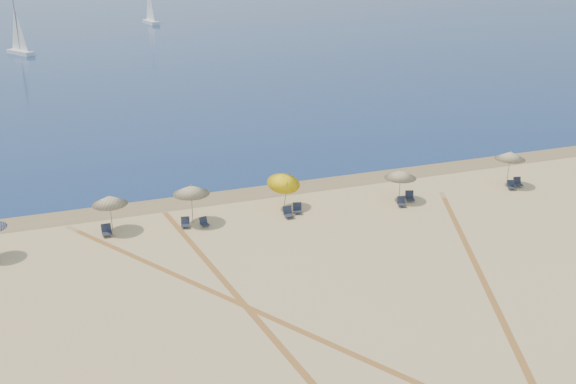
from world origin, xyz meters
The scene contains 18 objects.
wet_sand centered at (0.00, 24.00, 0.00)m, with size 500.00×500.00×0.00m, color olive.
umbrella_1 centered at (-11.27, 20.64, 2.05)m, with size 2.14×2.14×2.39m.
umbrella_2 centered at (-6.36, 20.16, 2.24)m, with size 2.29×2.29×2.58m.
umbrella_3 centered at (-0.13, 20.41, 2.00)m, with size 2.19×2.24×2.64m.
umbrella_4 centered at (7.77, 19.01, 1.92)m, with size 2.17×2.17×2.27m.
umbrella_5 centered at (16.60, 18.86, 2.32)m, with size 2.14×2.14×2.66m.
chair_1 centered at (-11.65, 20.08, 0.31)m, with size 0.60×0.70×0.71m.
chair_2 centered at (-6.94, 19.66, 0.28)m, with size 0.65×0.72×0.64m.
chair_3 centered at (-5.81, 19.40, 0.26)m, with size 0.57×0.64×0.59m.
chair_4 centered at (-0.39, 18.91, 0.31)m, with size 0.62×0.71×0.71m.
chair_5 centered at (0.43, 19.38, 0.30)m, with size 0.72×0.79×0.68m.
chair_6 centered at (7.41, 18.05, 0.28)m, with size 0.69×0.75×0.65m.
chair_7 centered at (8.43, 18.72, 0.30)m, with size 0.75×0.81×0.69m.
chair_8 centered at (16.44, 18.15, 0.28)m, with size 0.72×0.78×0.65m.
chair_9 centered at (17.27, 18.49, 0.29)m, with size 0.68×0.75×0.66m.
sailboat_0 centered at (-17.84, 95.23, 2.65)m, with size 4.32×5.81×8.76m.
sailboat_1 centered at (8.36, 130.43, 3.01)m, with size 2.80×6.86×9.94m.
tire_tracks centered at (-2.27, 8.26, 0.00)m, with size 50.17×42.42×0.00m.
Camera 1 is at (-13.58, -16.92, 16.49)m, focal length 40.16 mm.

